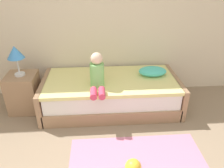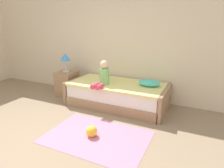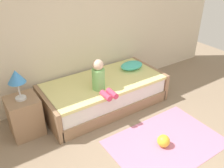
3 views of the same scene
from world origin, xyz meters
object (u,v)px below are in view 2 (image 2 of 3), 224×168
toy_ball (92,131)px  pillow (149,83)px  child_figure (103,75)px  nightstand (67,84)px  table_lamp (65,58)px  bed (117,94)px

toy_ball → pillow: bearing=70.2°
child_figure → pillow: child_figure is taller
pillow → nightstand: bearing=-178.1°
toy_ball → table_lamp: bearing=138.0°
table_lamp → child_figure: 1.20m
child_figure → pillow: bearing=20.6°
table_lamp → toy_ball: 2.20m
bed → nightstand: 1.35m
table_lamp → bed: bearing=-1.3°
nightstand → table_lamp: table_lamp is taller
table_lamp → toy_ball: bearing=-42.0°
pillow → bed: bearing=-171.5°
bed → child_figure: size_ratio=4.14×
table_lamp → pillow: bearing=1.9°
bed → child_figure: (-0.21, -0.23, 0.46)m
bed → nightstand: bearing=178.7°
table_lamp → toy_ball: size_ratio=2.50×
bed → pillow: bearing=8.5°
nightstand → child_figure: size_ratio=1.18×
bed → toy_ball: (0.15, -1.32, -0.16)m
pillow → toy_ball: pillow is taller
bed → table_lamp: table_lamp is taller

